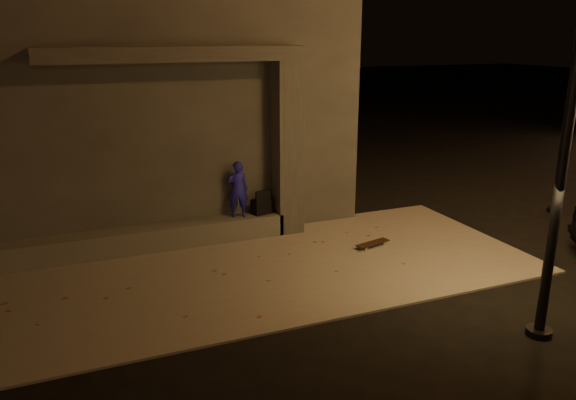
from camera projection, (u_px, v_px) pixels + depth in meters
name	position (u px, v px, depth m)	size (l,w,h in m)	color
ground	(277.00, 326.00, 8.27)	(120.00, 120.00, 0.00)	black
sidewalk	(237.00, 273.00, 10.04)	(11.00, 4.40, 0.04)	slate
building	(134.00, 103.00, 12.93)	(9.00, 5.10, 5.22)	#393633
ledge	(136.00, 240.00, 10.98)	(6.00, 0.55, 0.45)	#595750
column	(287.00, 149.00, 11.70)	(0.55, 0.55, 3.60)	#393633
canopy	(177.00, 54.00, 10.39)	(5.00, 0.70, 0.28)	#393633
skateboarder	(238.00, 189.00, 11.51)	(0.43, 0.28, 1.17)	#1C19A3
backpack	(261.00, 205.00, 11.81)	(0.42, 0.33, 0.53)	black
skateboard	(373.00, 243.00, 11.24)	(0.80, 0.38, 0.09)	black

